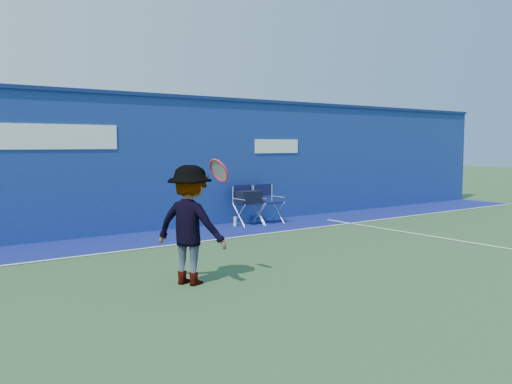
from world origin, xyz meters
TOP-DOWN VIEW (x-y plane):
  - ground at (0.00, 0.00)m, footprint 80.00×80.00m
  - stadium_wall at (-0.00, 5.20)m, footprint 24.00×0.50m
  - out_of_bounds_strip at (0.00, 4.10)m, footprint 24.00×1.80m
  - court_lines at (0.00, 0.60)m, footprint 24.00×12.00m
  - directors_chair_left at (2.35, 4.52)m, footprint 0.57×0.53m
  - directors_chair_right at (2.91, 4.45)m, footprint 0.57×0.52m
  - water_bottle at (1.97, 4.53)m, footprint 0.07×0.07m
  - tennis_player at (-1.51, 0.47)m, footprint 1.06×1.24m

SIDE VIEW (x-z plane):
  - ground at x=0.00m, z-range 0.00..0.00m
  - out_of_bounds_strip at x=0.00m, z-range 0.00..0.01m
  - court_lines at x=0.00m, z-range 0.01..0.01m
  - water_bottle at x=1.97m, z-range 0.00..0.23m
  - directors_chair_right at x=2.91m, z-range -0.18..0.78m
  - directors_chair_left at x=2.35m, z-range -0.07..0.89m
  - tennis_player at x=-1.51m, z-range -0.04..1.71m
  - stadium_wall at x=0.00m, z-range 0.01..3.09m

